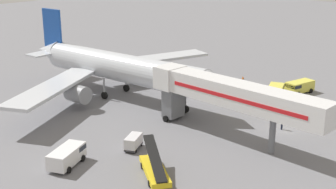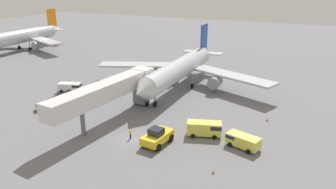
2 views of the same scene
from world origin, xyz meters
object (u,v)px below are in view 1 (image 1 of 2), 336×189
object	(u,v)px
belt_loader_truck	(155,169)
safety_cone_alpha	(243,77)
service_van_outer_right	(299,86)
airplane_at_gate	(117,67)
jet_bridge	(225,94)
ground_crew_worker_foreground	(282,123)
pushback_tug	(295,111)
service_van_rear_right	(275,93)
service_van_near_center	(67,155)
baggage_cart_near_right	(133,142)

from	to	relation	value
belt_loader_truck	safety_cone_alpha	xyz separation A→B (m)	(36.60, 10.51, -0.48)
service_van_outer_right	safety_cone_alpha	xyz separation A→B (m)	(1.83, 10.77, -0.80)
airplane_at_gate	jet_bridge	world-z (taller)	airplane_at_gate
service_van_outer_right	ground_crew_worker_foreground	distance (m)	16.30
jet_bridge	belt_loader_truck	distance (m)	13.53
pushback_tug	service_van_rear_right	world-z (taller)	pushback_tug
service_van_near_center	jet_bridge	bearing A→B (deg)	-28.18
service_van_rear_right	baggage_cart_near_right	xyz separation A→B (m)	(-25.35, 4.97, -0.41)
pushback_tug	service_van_near_center	bearing A→B (deg)	154.19
jet_bridge	service_van_near_center	xyz separation A→B (m)	(-16.34, 8.76, -4.22)
pushback_tug	jet_bridge	bearing A→B (deg)	158.01
baggage_cart_near_right	airplane_at_gate	bearing A→B (deg)	48.93
pushback_tug	service_van_near_center	size ratio (longest dim) A/B	1.07
belt_loader_truck	service_van_rear_right	size ratio (longest dim) A/B	1.12
airplane_at_gate	safety_cone_alpha	bearing A→B (deg)	-27.63
airplane_at_gate	belt_loader_truck	xyz separation A→B (m)	(-16.60, -20.97, -3.66)
ground_crew_worker_foreground	safety_cone_alpha	size ratio (longest dim) A/B	2.80
service_van_near_center	ground_crew_worker_foreground	size ratio (longest dim) A/B	3.17
service_van_rear_right	baggage_cart_near_right	world-z (taller)	service_van_rear_right
service_van_near_center	safety_cone_alpha	bearing A→B (deg)	2.67
ground_crew_worker_foreground	airplane_at_gate	bearing A→B (deg)	95.48
jet_bridge	safety_cone_alpha	xyz separation A→B (m)	(23.85, 10.63, -5.02)
service_van_outer_right	service_van_rear_right	world-z (taller)	service_van_rear_right
safety_cone_alpha	service_van_rear_right	bearing A→B (deg)	-129.08
baggage_cart_near_right	safety_cone_alpha	bearing A→B (deg)	7.85
service_van_rear_right	service_van_near_center	bearing A→B (deg)	166.72
baggage_cart_near_right	ground_crew_worker_foreground	size ratio (longest dim) A/B	1.87
baggage_cart_near_right	jet_bridge	bearing A→B (deg)	-33.26
belt_loader_truck	service_van_outer_right	world-z (taller)	belt_loader_truck
belt_loader_truck	baggage_cart_near_right	xyz separation A→B (m)	(3.50, 5.94, 0.09)
jet_bridge	pushback_tug	world-z (taller)	jet_bridge
airplane_at_gate	ground_crew_worker_foreground	xyz separation A→B (m)	(2.45, -25.56, -3.57)
pushback_tug	ground_crew_worker_foreground	world-z (taller)	pushback_tug
jet_bridge	safety_cone_alpha	world-z (taller)	jet_bridge
pushback_tug	service_van_rear_right	size ratio (longest dim) A/B	0.98
pushback_tug	service_van_outer_right	world-z (taller)	pushback_tug
service_van_outer_right	belt_loader_truck	bearing A→B (deg)	179.57
belt_loader_truck	safety_cone_alpha	distance (m)	38.08
safety_cone_alpha	jet_bridge	bearing A→B (deg)	-155.97
service_van_outer_right	ground_crew_worker_foreground	size ratio (longest dim) A/B	3.18
jet_bridge	ground_crew_worker_foreground	xyz separation A→B (m)	(6.30, -4.46, -4.45)
airplane_at_gate	service_van_outer_right	bearing A→B (deg)	-49.45
pushback_tug	baggage_cart_near_right	size ratio (longest dim) A/B	1.82
baggage_cart_near_right	service_van_outer_right	bearing A→B (deg)	-11.22
belt_loader_truck	service_van_rear_right	distance (m)	28.87
belt_loader_truck	safety_cone_alpha	size ratio (longest dim) A/B	10.84
service_van_near_center	ground_crew_worker_foreground	world-z (taller)	service_van_near_center
airplane_at_gate	pushback_tug	distance (m)	26.51
airplane_at_gate	safety_cone_alpha	distance (m)	22.95
airplane_at_gate	pushback_tug	bearing A→B (deg)	-74.95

